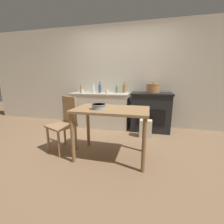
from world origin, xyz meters
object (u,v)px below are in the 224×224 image
(bottle_center_left, at_px, (117,90))
(cup_mid_right, at_px, (82,91))
(mixing_bowl_large, at_px, (99,106))
(bottle_left, at_px, (100,89))
(stove, at_px, (151,112))
(bottle_mid_left, at_px, (124,89))
(bottle_center, at_px, (93,89))
(cup_center_right, at_px, (107,91))
(chair, at_px, (65,122))
(bottle_far_left, at_px, (81,89))
(stock_pot, at_px, (153,88))
(work_table, at_px, (111,116))
(flour_sack, at_px, (146,128))

(bottle_center_left, relative_size, cup_mid_right, 1.97)
(mixing_bowl_large, distance_m, bottle_left, 1.66)
(stove, distance_m, bottle_mid_left, 0.88)
(bottle_center, bearing_deg, cup_center_right, -15.33)
(chair, xyz_separation_m, cup_mid_right, (-0.20, 1.18, 0.42))
(chair, bearing_deg, bottle_far_left, 129.39)
(stove, bearing_deg, stock_pot, 64.46)
(cup_center_right, bearing_deg, stock_pot, 5.73)
(chair, height_order, bottle_center_left, bottle_center_left)
(work_table, distance_m, cup_center_right, 1.51)
(bottle_far_left, height_order, cup_center_right, bottle_far_left)
(bottle_far_left, xyz_separation_m, bottle_mid_left, (1.17, 0.08, 0.02))
(bottle_center_left, bearing_deg, chair, -110.37)
(bottle_mid_left, xyz_separation_m, cup_center_right, (-0.39, -0.27, -0.06))
(chair, height_order, bottle_left, bottle_left)
(mixing_bowl_large, height_order, bottle_mid_left, bottle_mid_left)
(bottle_mid_left, height_order, bottle_center_left, bottle_mid_left)
(bottle_center, bearing_deg, work_table, -60.39)
(bottle_far_left, bearing_deg, chair, -75.44)
(mixing_bowl_large, bearing_deg, chair, 168.19)
(bottle_mid_left, relative_size, cup_center_right, 2.88)
(bottle_left, bearing_deg, flour_sack, -23.71)
(bottle_far_left, xyz_separation_m, bottle_left, (0.57, -0.10, 0.03))
(stove, distance_m, bottle_left, 1.38)
(stove, bearing_deg, bottle_mid_left, 163.40)
(stock_pot, bearing_deg, work_table, -112.28)
(cup_mid_right, bearing_deg, bottle_left, 33.71)
(flour_sack, distance_m, bottle_center_left, 1.26)
(stock_pot, bearing_deg, chair, -135.31)
(mixing_bowl_large, xyz_separation_m, bottle_far_left, (-1.08, 1.68, 0.12))
(bottle_far_left, bearing_deg, stock_pot, -2.41)
(chair, height_order, cup_mid_right, cup_mid_right)
(cup_center_right, bearing_deg, bottle_center, 164.67)
(stock_pot, bearing_deg, bottle_center_left, 173.40)
(bottle_mid_left, bearing_deg, bottle_far_left, -176.21)
(bottle_far_left, bearing_deg, work_table, -52.14)
(bottle_center_left, bearing_deg, bottle_mid_left, 15.77)
(stove, xyz_separation_m, flour_sack, (-0.09, -0.50, -0.27))
(flour_sack, relative_size, bottle_far_left, 1.83)
(chair, distance_m, bottle_center_left, 1.72)
(stock_pot, bearing_deg, cup_mid_right, -170.63)
(flour_sack, xyz_separation_m, cup_mid_right, (-1.56, 0.27, 0.73))
(bottle_far_left, height_order, bottle_mid_left, bottle_mid_left)
(chair, distance_m, cup_center_right, 1.46)
(bottle_center, bearing_deg, chair, -89.32)
(work_table, xyz_separation_m, stock_pot, (0.63, 1.53, 0.34))
(stove, relative_size, bottle_center_left, 4.76)
(bottle_left, bearing_deg, bottle_mid_left, 16.98)
(bottle_far_left, height_order, bottle_center, bottle_center)
(bottle_center_left, bearing_deg, stove, -9.86)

